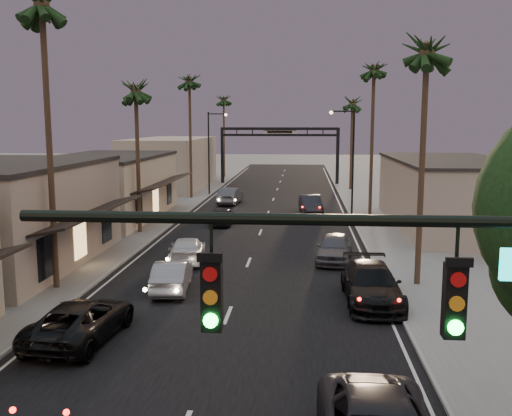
% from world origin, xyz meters
% --- Properties ---
extents(ground, '(200.00, 200.00, 0.00)m').
position_xyz_m(ground, '(0.00, 40.00, 0.00)').
color(ground, slate).
rests_on(ground, ground).
extents(road, '(14.00, 120.00, 0.02)m').
position_xyz_m(road, '(0.00, 45.00, 0.00)').
color(road, black).
rests_on(road, ground).
extents(sidewalk_left, '(5.00, 92.00, 0.12)m').
position_xyz_m(sidewalk_left, '(-9.50, 52.00, 0.06)').
color(sidewalk_left, slate).
rests_on(sidewalk_left, ground).
extents(sidewalk_right, '(5.00, 92.00, 0.12)m').
position_xyz_m(sidewalk_right, '(9.50, 52.00, 0.06)').
color(sidewalk_right, slate).
rests_on(sidewalk_right, ground).
extents(storefront_mid, '(8.00, 14.00, 5.50)m').
position_xyz_m(storefront_mid, '(-13.00, 26.00, 2.75)').
color(storefront_mid, gray).
rests_on(storefront_mid, ground).
extents(storefront_far, '(8.00, 16.00, 5.00)m').
position_xyz_m(storefront_far, '(-13.00, 42.00, 2.50)').
color(storefront_far, '#C4B796').
rests_on(storefront_far, ground).
extents(storefront_dist, '(8.00, 20.00, 6.00)m').
position_xyz_m(storefront_dist, '(-13.00, 65.00, 3.00)').
color(storefront_dist, gray).
rests_on(storefront_dist, ground).
extents(building_right, '(8.00, 18.00, 5.00)m').
position_xyz_m(building_right, '(14.00, 40.00, 2.50)').
color(building_right, gray).
rests_on(building_right, ground).
extents(traffic_signal, '(8.51, 0.22, 7.80)m').
position_xyz_m(traffic_signal, '(5.69, 4.00, 5.08)').
color(traffic_signal, black).
rests_on(traffic_signal, ground).
extents(arch, '(15.20, 0.40, 7.27)m').
position_xyz_m(arch, '(0.00, 70.00, 5.53)').
color(arch, black).
rests_on(arch, ground).
extents(streetlight_right, '(2.13, 0.30, 9.00)m').
position_xyz_m(streetlight_right, '(6.92, 45.00, 5.33)').
color(streetlight_right, black).
rests_on(streetlight_right, ground).
extents(streetlight_left, '(2.13, 0.30, 9.00)m').
position_xyz_m(streetlight_left, '(-6.92, 58.00, 5.33)').
color(streetlight_left, black).
rests_on(streetlight_left, ground).
extents(palm_lc, '(3.20, 3.20, 12.20)m').
position_xyz_m(palm_lc, '(-8.60, 36.00, 10.47)').
color(palm_lc, '#38281C').
rests_on(palm_lc, ground).
extents(palm_ld, '(3.20, 3.20, 14.20)m').
position_xyz_m(palm_ld, '(-8.60, 55.00, 12.42)').
color(palm_ld, '#38281C').
rests_on(palm_ld, ground).
extents(palm_ra, '(3.20, 3.20, 13.20)m').
position_xyz_m(palm_ra, '(8.60, 24.00, 11.44)').
color(palm_ra, '#38281C').
rests_on(palm_ra, ground).
extents(palm_rb, '(3.20, 3.20, 14.20)m').
position_xyz_m(palm_rb, '(8.60, 44.00, 12.42)').
color(palm_rb, '#38281C').
rests_on(palm_rb, ground).
extents(palm_rc, '(3.20, 3.20, 12.20)m').
position_xyz_m(palm_rc, '(8.60, 64.00, 10.47)').
color(palm_rc, '#38281C').
rests_on(palm_rc, ground).
extents(palm_far, '(3.20, 3.20, 13.20)m').
position_xyz_m(palm_far, '(-8.30, 78.00, 11.44)').
color(palm_far, '#38281C').
rests_on(palm_far, ground).
extents(oncoming_pickup, '(2.89, 5.55, 1.49)m').
position_xyz_m(oncoming_pickup, '(-4.95, 15.90, 0.75)').
color(oncoming_pickup, black).
rests_on(oncoming_pickup, ground).
extents(oncoming_silver, '(1.95, 4.50, 1.44)m').
position_xyz_m(oncoming_silver, '(-3.08, 22.29, 0.72)').
color(oncoming_silver, gray).
rests_on(oncoming_silver, ground).
extents(oncoming_white, '(2.57, 4.99, 1.38)m').
position_xyz_m(oncoming_white, '(-3.50, 27.91, 0.69)').
color(oncoming_white, silver).
rests_on(oncoming_white, ground).
extents(oncoming_dgrey, '(1.79, 4.21, 1.42)m').
position_xyz_m(oncoming_dgrey, '(-3.18, 39.77, 0.71)').
color(oncoming_dgrey, black).
rests_on(oncoming_dgrey, ground).
extents(oncoming_grey_far, '(2.18, 5.06, 1.62)m').
position_xyz_m(oncoming_grey_far, '(-4.01, 51.26, 0.81)').
color(oncoming_grey_far, '#49494D').
rests_on(oncoming_grey_far, ground).
extents(curbside_black, '(2.49, 5.87, 1.69)m').
position_xyz_m(curbside_black, '(6.07, 21.13, 0.84)').
color(curbside_black, black).
rests_on(curbside_black, ground).
extents(curbside_grey, '(2.44, 4.87, 1.59)m').
position_xyz_m(curbside_grey, '(4.85, 28.65, 0.80)').
color(curbside_grey, '#4A4A4F').
rests_on(curbside_grey, ground).
extents(curbside_far, '(2.21, 4.93, 1.57)m').
position_xyz_m(curbside_far, '(3.72, 46.17, 0.79)').
color(curbside_far, black).
rests_on(curbside_far, ground).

